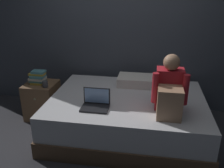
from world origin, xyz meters
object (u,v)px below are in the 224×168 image
nightstand (42,100)px  pillow (137,81)px  bed (127,115)px  laptop (96,103)px  mug (45,84)px  book_stack (38,77)px  person_sitting (169,91)px

nightstand → pillow: (1.39, 0.22, 0.32)m
bed → pillow: (0.09, 0.45, 0.33)m
laptop → mug: laptop is taller
laptop → book_stack: laptop is taller
mug → pillow: bearing=15.1°
bed → person_sitting: size_ratio=3.05×
pillow → mug: bearing=-164.9°
bed → nightstand: (-1.30, 0.23, 0.01)m
nightstand → pillow: 1.44m
bed → nightstand: nightstand is taller
bed → pillow: size_ratio=3.57×
nightstand → person_sitting: (1.79, -0.54, 0.50)m
nightstand → pillow: bearing=9.0°
pillow → person_sitting: bearing=-62.3°
bed → mug: 1.22m
person_sitting → laptop: (-0.83, -0.03, -0.20)m
pillow → book_stack: (-1.42, -0.22, 0.05)m
laptop → book_stack: bearing=150.0°
laptop → book_stack: 1.15m
person_sitting → book_stack: person_sitting is taller
nightstand → book_stack: (-0.03, -0.00, 0.36)m
bed → person_sitting: 0.78m
pillow → laptop: bearing=-118.6°
pillow → bed: bearing=-101.5°
bed → book_stack: book_stack is taller
pillow → book_stack: bearing=-171.2°
pillow → nightstand: bearing=-171.0°
book_stack → mug: size_ratio=2.49×
bed → mug: bearing=174.6°
pillow → book_stack: size_ratio=2.50×
laptop → person_sitting: bearing=2.3°
person_sitting → mug: size_ratio=7.28×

